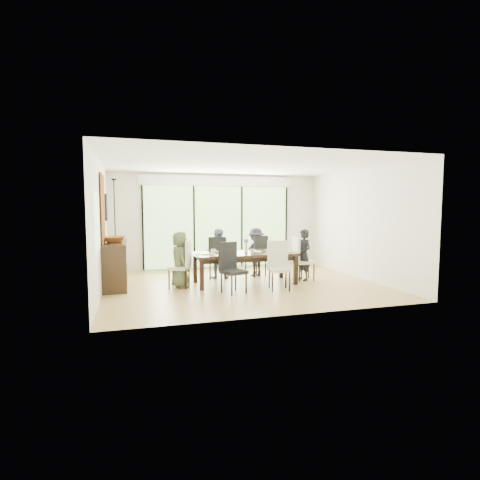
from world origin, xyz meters
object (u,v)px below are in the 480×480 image
object	(u,v)px
chair_far_right	(256,256)
person_left_end	(180,260)
chair_far_left	(217,257)
chair_near_right	(279,266)
cup_c	(276,249)
sideboard	(115,264)
person_far_left	(218,253)
chair_left_end	(179,264)
bowl	(115,239)
person_far_right	(256,252)
vase	(246,250)
table_top	(245,254)
chair_near_left	(234,268)
chair_right_end	(304,258)
cup_a	(213,251)
cup_b	(252,251)
person_right_end	(304,255)
laptop	(209,254)

from	to	relation	value
chair_far_right	person_left_end	bearing A→B (deg)	2.10
chair_far_left	chair_near_right	world-z (taller)	same
cup_c	sideboard	world-z (taller)	sideboard
person_far_left	sideboard	bearing A→B (deg)	18.85
chair_left_end	bowl	xyz separation A→B (m)	(-1.34, 0.46, 0.53)
person_far_right	vase	size ratio (longest dim) A/B	10.75
table_top	chair_near_left	size ratio (longest dim) A/B	2.18
chair_far_right	cup_c	bearing A→B (deg)	87.81
chair_near_left	chair_right_end	bearing A→B (deg)	2.65
cup_c	chair_near_left	bearing A→B (deg)	-143.27
sideboard	cup_a	bearing A→B (deg)	-10.77
chair_near_left	cup_b	size ratio (longest dim) A/B	11.00
chair_far_right	cup_a	size ratio (longest dim) A/B	8.87
person_far_right	cup_c	size ratio (longest dim) A/B	10.40
chair_far_right	person_right_end	size ratio (longest dim) A/B	0.85
chair_far_left	chair_far_right	xyz separation A→B (m)	(1.00, 0.00, 0.00)
person_left_end	cup_b	xyz separation A→B (m)	(1.63, -0.10, 0.14)
chair_left_end	chair_near_right	bearing A→B (deg)	86.40
vase	bowl	world-z (taller)	bowl
chair_left_end	chair_far_right	xyz separation A→B (m)	(2.05, 0.85, 0.00)
chair_far_left	chair_near_left	distance (m)	1.72
person_far_right	vase	world-z (taller)	person_far_right
chair_right_end	person_left_end	size ratio (longest dim) A/B	0.85
chair_far_right	cup_b	distance (m)	1.06
person_right_end	person_far_left	size ratio (longest dim) A/B	1.00
person_far_right	sideboard	bearing A→B (deg)	-3.44
chair_far_left	bowl	size ratio (longest dim) A/B	2.00
person_left_end	sideboard	size ratio (longest dim) A/B	0.70
vase	cup_a	size ratio (longest dim) A/B	0.97
laptop	cup_b	size ratio (longest dim) A/B	3.30
person_far_left	cup_a	distance (m)	0.74
vase	chair_right_end	bearing A→B (deg)	-1.97
cup_a	cup_b	world-z (taller)	cup_a
person_far_left	cup_c	size ratio (longest dim) A/B	10.40
chair_far_left	person_right_end	xyz separation A→B (m)	(1.93, -0.85, 0.09)
chair_near_left	sideboard	world-z (taller)	chair_near_left
chair_far_left	cup_a	size ratio (longest dim) A/B	8.87
chair_near_right	laptop	bearing A→B (deg)	161.21
sideboard	chair_right_end	bearing A→B (deg)	-7.31
chair_right_end	cup_b	bearing A→B (deg)	100.11
person_left_end	person_right_end	world-z (taller)	same
chair_near_left	laptop	world-z (taller)	chair_near_left
chair_right_end	chair_far_right	xyz separation A→B (m)	(-0.95, 0.85, 0.00)
table_top	cup_b	size ratio (longest dim) A/B	24.00
table_top	chair_far_left	xyz separation A→B (m)	(-0.45, 0.85, -0.16)
chair_far_right	vase	xyz separation A→B (m)	(-0.50, -0.80, 0.25)
person_right_end	cup_c	size ratio (longest dim) A/B	10.40
chair_far_right	person_right_end	distance (m)	1.26
chair_left_end	person_right_end	world-z (taller)	person_right_end
person_right_end	chair_near_left	bearing A→B (deg)	-79.41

